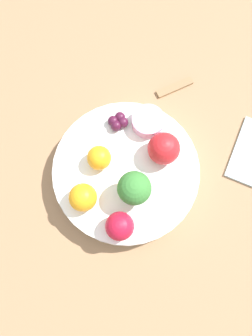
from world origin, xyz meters
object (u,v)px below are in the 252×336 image
at_px(orange_back, 99,158).
at_px(orange_front, 83,197).
at_px(bowl, 126,173).
at_px(grape_cluster, 118,122).
at_px(broccoli, 134,188).
at_px(small_cup, 148,121).
at_px(apple_green, 164,148).
at_px(spoon, 175,87).
at_px(apple_red, 120,226).

bearing_deg(orange_back, orange_front, 78.94).
height_order(bowl, grape_cluster, grape_cluster).
relative_size(broccoli, small_cup, 1.19).
bearing_deg(broccoli, grape_cluster, -69.07).
distance_m(broccoli, apple_green, 0.09).
height_order(small_cup, spoon, small_cup).
relative_size(apple_red, orange_back, 1.13).
relative_size(apple_green, small_cup, 0.96).
xyz_separation_m(broccoli, orange_back, (0.07, -0.05, -0.02)).
relative_size(apple_green, orange_front, 1.18).
distance_m(bowl, grape_cluster, 0.09).
bearing_deg(small_cup, grape_cluster, 8.11).
relative_size(apple_red, spoon, 0.64).
height_order(orange_front, spoon, orange_front).
height_order(orange_back, small_cup, orange_back).
xyz_separation_m(grape_cluster, small_cup, (-0.05, -0.01, 0.00)).
xyz_separation_m(orange_back, spoon, (-0.12, -0.19, -0.06)).
bearing_deg(apple_green, grape_cluster, -27.26).
bearing_deg(spoon, apple_red, 77.79).
bearing_deg(small_cup, bowl, 74.20).
height_order(apple_green, grape_cluster, apple_green).
bearing_deg(apple_red, orange_back, -64.05).
bearing_deg(broccoli, orange_front, 16.77).
xyz_separation_m(apple_green, grape_cluster, (0.09, -0.04, -0.02)).
bearing_deg(broccoli, spoon, -101.95).
bearing_deg(apple_red, broccoli, -103.20).
height_order(apple_green, orange_front, apple_green).
relative_size(broccoli, apple_red, 1.46).
distance_m(bowl, small_cup, 0.10).
height_order(broccoli, orange_front, broccoli).
bearing_deg(apple_green, apple_red, 68.95).
bearing_deg(grape_cluster, bowl, 108.20).
bearing_deg(grape_cluster, apple_green, 152.74).
relative_size(orange_front, small_cup, 0.81).
height_order(broccoli, grape_cluster, broccoli).
xyz_separation_m(apple_red, grape_cluster, (0.03, -0.18, -0.01)).
height_order(grape_cluster, spoon, grape_cluster).
bearing_deg(grape_cluster, broccoli, 110.93).
bearing_deg(bowl, spoon, -109.50).
height_order(apple_green, small_cup, apple_green).
height_order(broccoli, small_cup, broccoli).
bearing_deg(bowl, apple_green, -146.64).
height_order(bowl, spoon, bowl).
xyz_separation_m(broccoli, apple_red, (0.01, 0.06, -0.02)).
bearing_deg(apple_red, orange_front, -28.82).
distance_m(broccoli, orange_back, 0.08).
bearing_deg(grape_cluster, spoon, -130.63).
bearing_deg(spoon, orange_front, 63.24).
distance_m(orange_back, small_cup, 0.11).
distance_m(grape_cluster, small_cup, 0.05).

